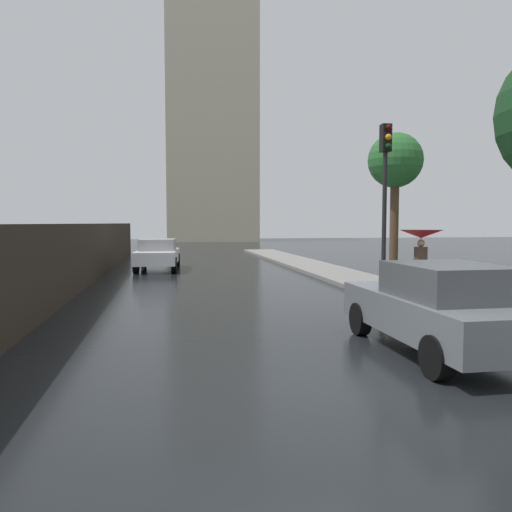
# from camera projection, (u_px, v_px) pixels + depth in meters

# --- Properties ---
(ground) EXTENTS (120.00, 120.00, 0.00)m
(ground) POSITION_uv_depth(u_px,v_px,m) (296.00, 391.00, 6.09)
(ground) COLOR black
(car_grey_near_kerb) EXTENTS (1.78, 4.07, 1.46)m
(car_grey_near_kerb) POSITION_uv_depth(u_px,v_px,m) (439.00, 307.00, 7.88)
(car_grey_near_kerb) COLOR slate
(car_grey_near_kerb) RESTS_ON ground
(car_white_mid_road) EXTENTS (2.02, 4.26, 1.39)m
(car_white_mid_road) POSITION_uv_depth(u_px,v_px,m) (158.00, 254.00, 21.76)
(car_white_mid_road) COLOR silver
(car_white_mid_road) RESTS_ON ground
(pedestrian_with_umbrella_near) EXTENTS (1.14, 1.14, 1.78)m
(pedestrian_with_umbrella_near) POSITION_uv_depth(u_px,v_px,m) (421.00, 242.00, 13.14)
(pedestrian_with_umbrella_near) COLOR black
(pedestrian_with_umbrella_near) RESTS_ON sidewalk_strip
(traffic_light) EXTENTS (0.26, 0.39, 4.67)m
(traffic_light) POSITION_uv_depth(u_px,v_px,m) (385.00, 178.00, 13.37)
(traffic_light) COLOR black
(traffic_light) RESTS_ON sidewalk_strip
(street_tree_near) EXTENTS (2.07, 2.07, 5.53)m
(street_tree_near) POSITION_uv_depth(u_px,v_px,m) (395.00, 163.00, 18.52)
(street_tree_near) COLOR #4C3823
(street_tree_near) RESTS_ON ground
(distant_tower) EXTENTS (11.05, 11.77, 26.45)m
(distant_tower) POSITION_uv_depth(u_px,v_px,m) (212.00, 130.00, 58.35)
(distant_tower) COLOR #B2A88E
(distant_tower) RESTS_ON ground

